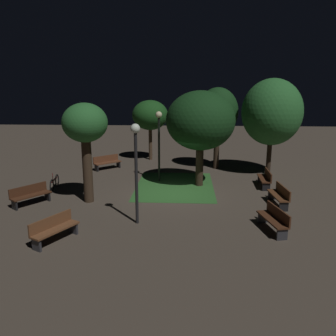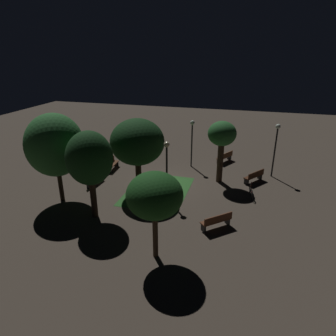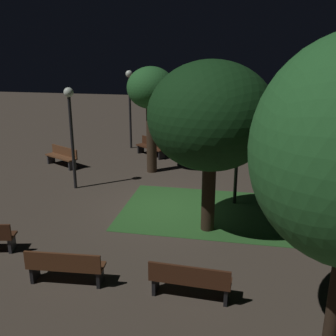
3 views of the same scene
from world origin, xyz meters
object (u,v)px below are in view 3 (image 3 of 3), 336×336
lamp_post_plaza_east (130,95)px  bench_front_left (62,156)px  lamp_post_near_wall (238,128)px  lamp_post_plaza_west (71,120)px  bench_path_side (300,165)px  tree_left_canopy (151,92)px  bench_front_right (152,146)px  bench_by_lamp (190,280)px  bicycle (199,152)px  tree_back_left (211,117)px  bench_near_trees (65,266)px

lamp_post_plaza_east → bench_front_left: bearing=-120.0°
lamp_post_near_wall → lamp_post_plaza_west: bearing=176.6°
bench_path_side → tree_left_canopy: 7.04m
bench_front_right → bench_front_left: 4.42m
bench_by_lamp → lamp_post_plaza_west: 8.42m
lamp_post_near_wall → bicycle: bearing=109.5°
bench_by_lamp → lamp_post_plaza_east: (-4.95, 12.49, 2.35)m
lamp_post_plaza_east → bicycle: 4.84m
tree_left_canopy → bench_path_side: bearing=5.4°
bench_front_right → bench_path_side: (6.92, -1.91, 0.00)m
tree_left_canopy → tree_back_left: bearing=-60.4°
lamp_post_near_wall → lamp_post_plaza_west: 6.18m
bench_near_trees → tree_back_left: tree_back_left is taller
bench_front_right → tree_back_left: 8.99m
tree_back_left → lamp_post_near_wall: size_ratio=1.29×
lamp_post_plaza_west → bench_near_trees: bearing=-68.2°
bench_front_left → lamp_post_near_wall: 8.77m
bench_by_lamp → lamp_post_plaza_west: size_ratio=0.47×
tree_left_canopy → lamp_post_near_wall: size_ratio=1.16×
bench_front_right → lamp_post_plaza_west: bearing=-110.2°
bench_front_left → lamp_post_plaza_east: 4.95m
bench_by_lamp → bench_front_right: size_ratio=1.05×
tree_left_canopy → bicycle: 4.32m
bench_near_trees → bench_path_side: (6.36, 9.29, 0.00)m
lamp_post_plaza_east → bench_front_right: bearing=-41.2°
bench_front_left → lamp_post_plaza_west: lamp_post_plaza_west is taller
lamp_post_plaza_east → bench_path_side: bearing=-20.9°
tree_back_left → tree_left_canopy: (-2.96, 5.20, 0.03)m
bench_path_side → lamp_post_plaza_east: bearing=159.1°
lamp_post_near_wall → bicycle: lamp_post_near_wall is taller
bench_path_side → bench_near_trees: bearing=-124.4°
tree_left_canopy → lamp_post_near_wall: 4.82m
bench_front_left → lamp_post_plaza_west: (1.77, -2.62, 2.22)m
tree_left_canopy → bicycle: (1.83, 2.32, -3.15)m
bench_near_trees → bench_front_left: bearing=115.8°
bench_front_right → bench_near_trees: bearing=-87.2°
lamp_post_plaza_west → lamp_post_near_wall: bearing=-3.4°
bench_front_right → bicycle: bearing=-4.4°
tree_back_left → bench_by_lamp: bearing=-90.9°
tree_back_left → lamp_post_near_wall: 2.46m
bench_by_lamp → lamp_post_near_wall: (0.80, 5.72, 2.22)m
bench_front_right → tree_left_canopy: 3.96m
bench_path_side → lamp_post_near_wall: size_ratio=0.42×
bench_front_right → lamp_post_plaza_east: lamp_post_plaza_east is taller
bench_front_right → lamp_post_plaza_east: 3.06m
bench_near_trees → lamp_post_plaza_east: bearing=99.2°
tree_back_left → lamp_post_near_wall: bearing=71.4°
bench_front_right → tree_back_left: size_ratio=0.35×
bench_front_left → tree_back_left: tree_back_left is taller
bench_front_right → lamp_post_near_wall: 7.31m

